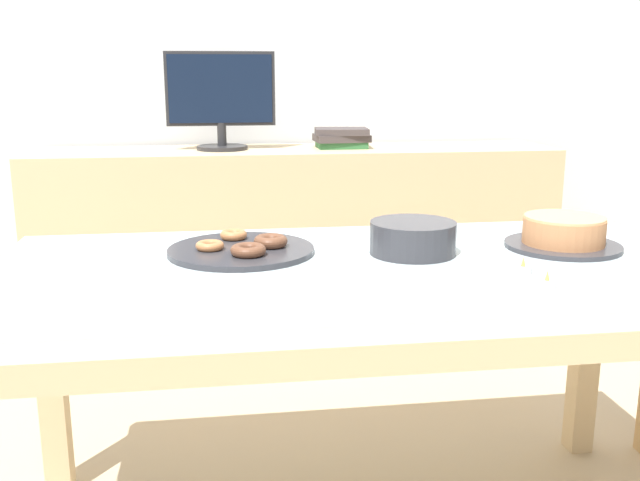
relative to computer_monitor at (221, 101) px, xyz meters
The scene contains 10 objects.
wall_back 0.48m from the computer_monitor, 45.56° to the left, with size 8.00×0.10×2.60m, color silver.
dining_table 1.38m from the computer_monitor, 77.02° to the right, with size 1.71×0.84×0.74m.
sideboard 0.69m from the computer_monitor, ahead, with size 2.08×0.44×0.87m.
computer_monitor is the anchor object (origin of this frame).
book_stack 0.50m from the computer_monitor, ahead, with size 0.22×0.18×0.08m.
cake_chocolate_round 1.50m from the computer_monitor, 55.25° to the right, with size 0.29×0.29×0.08m.
pastry_platter 1.19m from the computer_monitor, 88.32° to the right, with size 0.36×0.36×0.04m.
plate_stack 1.32m from the computer_monitor, 69.81° to the right, with size 0.21×0.21×0.08m.
tealight_centre 1.69m from the computer_monitor, 67.16° to the right, with size 0.04×0.04×0.04m.
tealight_left_edge 1.59m from the computer_monitor, 65.68° to the right, with size 0.04×0.04×0.04m.
Camera 1 is at (-0.31, -1.57, 1.17)m, focal length 40.00 mm.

